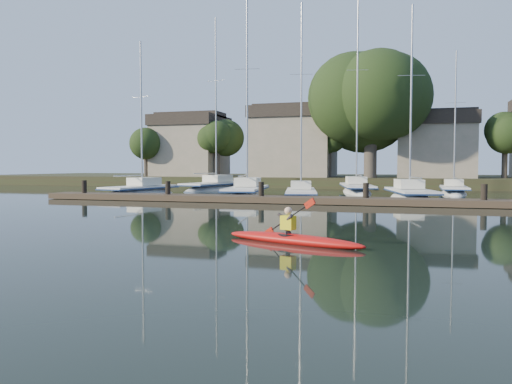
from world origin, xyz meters
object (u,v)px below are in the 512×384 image
(sailboat_3, at_px, (410,203))
(sailboat_5, at_px, (215,192))
(kayak, at_px, (292,237))
(sailboat_1, at_px, (247,200))
(sailboat_6, at_px, (357,195))
(dock, at_px, (312,200))
(sailboat_7, at_px, (454,196))
(sailboat_0, at_px, (140,198))
(sailboat_2, at_px, (301,201))

(sailboat_3, distance_m, sailboat_5, 18.25)
(kayak, xyz_separation_m, sailboat_1, (-7.40, 19.56, -0.38))
(sailboat_1, height_order, sailboat_5, sailboat_5)
(sailboat_3, distance_m, sailboat_6, 8.61)
(dock, xyz_separation_m, sailboat_6, (1.42, 12.81, -0.40))
(sailboat_3, bearing_deg, kayak, -111.04)
(sailboat_1, bearing_deg, sailboat_7, 20.17)
(sailboat_1, height_order, sailboat_3, sailboat_1)
(dock, xyz_separation_m, sailboat_0, (-13.67, 4.91, -0.41))
(sailboat_2, height_order, sailboat_7, sailboat_2)
(dock, height_order, sailboat_1, sailboat_1)
(sailboat_1, relative_size, sailboat_6, 0.91)
(sailboat_0, distance_m, sailboat_5, 8.71)
(dock, xyz_separation_m, sailboat_1, (-5.43, 4.95, -0.41))
(sailboat_2, distance_m, sailboat_7, 13.20)
(kayak, xyz_separation_m, sailboat_5, (-12.93, 27.80, -0.38))
(sailboat_5, relative_size, sailboat_7, 1.37)
(sailboat_1, bearing_deg, sailboat_5, 115.68)
(dock, distance_m, sailboat_6, 12.89)
(sailboat_5, bearing_deg, kayak, -55.56)
(sailboat_5, bearing_deg, sailboat_1, -46.64)
(sailboat_0, xyz_separation_m, sailboat_1, (8.24, 0.04, -0.00))
(kayak, height_order, dock, kayak)
(dock, distance_m, sailboat_3, 7.53)
(kayak, distance_m, sailboat_3, 20.11)
(dock, distance_m, sailboat_2, 4.48)
(kayak, relative_size, dock, 0.13)
(sailboat_1, bearing_deg, sailboat_2, -18.63)
(sailboat_3, xyz_separation_m, sailboat_6, (-4.02, 7.61, 0.01))
(kayak, bearing_deg, sailboat_6, 111.20)
(dock, xyz_separation_m, sailboat_2, (-1.46, 4.22, -0.38))
(sailboat_1, xyz_separation_m, sailboat_3, (10.88, 0.25, 0.00))
(sailboat_1, xyz_separation_m, sailboat_5, (-5.53, 8.24, 0.00))
(kayak, xyz_separation_m, sailboat_2, (-3.43, 18.83, -0.34))
(sailboat_0, relative_size, sailboat_5, 0.76)
(dock, height_order, sailboat_6, sailboat_6)
(sailboat_2, relative_size, sailboat_5, 0.84)
(sailboat_0, distance_m, sailboat_7, 23.69)
(sailboat_2, distance_m, sailboat_5, 13.07)
(sailboat_0, xyz_separation_m, sailboat_2, (12.21, -0.70, 0.03))
(sailboat_3, bearing_deg, sailboat_1, 170.20)
(sailboat_2, bearing_deg, sailboat_1, 158.31)
(sailboat_7, bearing_deg, sailboat_3, -111.76)
(sailboat_2, xyz_separation_m, sailboat_6, (2.89, 8.59, -0.02))
(sailboat_5, xyz_separation_m, sailboat_7, (19.70, -0.60, 0.03))
(sailboat_2, bearing_deg, sailboat_6, 60.19)
(kayak, bearing_deg, sailboat_3, 100.12)
(kayak, distance_m, sailboat_7, 28.04)
(sailboat_2, bearing_deg, sailboat_3, -3.16)
(kayak, height_order, sailboat_2, sailboat_2)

